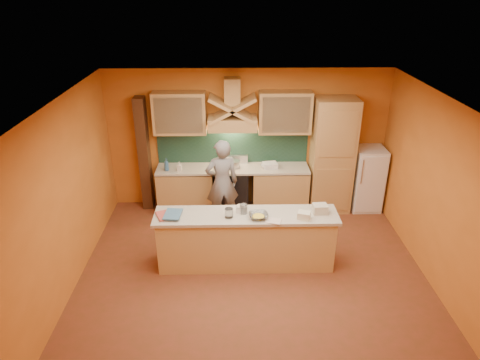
{
  "coord_description": "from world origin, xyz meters",
  "views": [
    {
      "loc": [
        -0.32,
        -5.54,
        4.3
      ],
      "look_at": [
        -0.18,
        0.9,
        1.26
      ],
      "focal_mm": 32.0,
      "sensor_mm": 36.0,
      "label": 1
    }
  ],
  "objects_px": {
    "mixing_bowl": "(258,216)",
    "kitchen_scale": "(241,209)",
    "stove": "(233,189)",
    "person": "(222,183)",
    "fridge": "(367,179)"
  },
  "relations": [
    {
      "from": "fridge",
      "to": "kitchen_scale",
      "type": "height_order",
      "value": "fridge"
    },
    {
      "from": "person",
      "to": "mixing_bowl",
      "type": "height_order",
      "value": "person"
    },
    {
      "from": "kitchen_scale",
      "to": "mixing_bowl",
      "type": "distance_m",
      "value": 0.33
    },
    {
      "from": "fridge",
      "to": "stove",
      "type": "bearing_deg",
      "value": 180.0
    },
    {
      "from": "stove",
      "to": "person",
      "type": "xyz_separation_m",
      "value": [
        -0.2,
        -0.55,
        0.4
      ]
    },
    {
      "from": "stove",
      "to": "mixing_bowl",
      "type": "bearing_deg",
      "value": -79.15
    },
    {
      "from": "stove",
      "to": "fridge",
      "type": "distance_m",
      "value": 2.71
    },
    {
      "from": "stove",
      "to": "person",
      "type": "relative_size",
      "value": 0.53
    },
    {
      "from": "person",
      "to": "kitchen_scale",
      "type": "bearing_deg",
      "value": 92.46
    },
    {
      "from": "person",
      "to": "mixing_bowl",
      "type": "distance_m",
      "value": 1.58
    },
    {
      "from": "fridge",
      "to": "mixing_bowl",
      "type": "xyz_separation_m",
      "value": [
        -2.31,
        -2.02,
        0.33
      ]
    },
    {
      "from": "mixing_bowl",
      "to": "kitchen_scale",
      "type": "bearing_deg",
      "value": 145.69
    },
    {
      "from": "stove",
      "to": "person",
      "type": "distance_m",
      "value": 0.71
    },
    {
      "from": "fridge",
      "to": "person",
      "type": "xyz_separation_m",
      "value": [
        -2.9,
        -0.55,
        0.2
      ]
    },
    {
      "from": "stove",
      "to": "person",
      "type": "bearing_deg",
      "value": -110.29
    }
  ]
}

